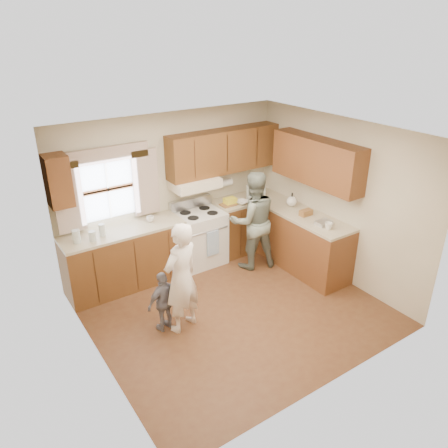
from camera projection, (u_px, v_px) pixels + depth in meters
room at (235, 230)px, 5.67m from camera, size 3.80×3.80×3.80m
kitchen_fixtures at (227, 220)px, 6.97m from camera, size 3.80×2.25×2.15m
stove at (199, 237)px, 7.24m from camera, size 0.76×0.67×1.07m
woman_left at (181, 278)px, 5.52m from camera, size 0.64×0.51×1.52m
woman_right at (253, 221)px, 6.98m from camera, size 0.93×0.81×1.63m
child at (164, 301)px, 5.63m from camera, size 0.53×0.30×0.85m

